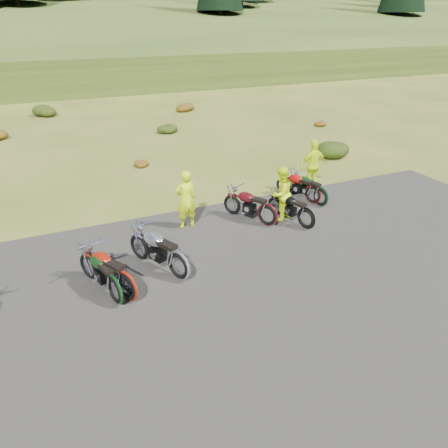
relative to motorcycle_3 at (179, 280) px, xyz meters
name	(u,v)px	position (x,y,z in m)	size (l,w,h in m)	color
ground	(242,265)	(1.76, -0.01, 0.00)	(300.00, 300.00, 0.00)	#434C19
gravel_pad	(281,306)	(1.76, -2.01, 0.00)	(20.00, 12.00, 0.04)	black
hill_slope	(58,69)	(1.76, 49.99, 0.00)	(300.00, 46.00, 3.00)	#334216
hill_plateau	(33,42)	(1.76, 109.99, 0.00)	(300.00, 90.00, 9.17)	#334216
shrub_3	(46,109)	(-1.54, 21.89, 0.46)	(1.56, 1.56, 0.92)	black
shrub_4	(140,162)	(1.36, 9.19, 0.23)	(0.77, 0.77, 0.45)	#622E0C
shrub_5	(167,128)	(4.26, 14.49, 0.31)	(1.03, 1.03, 0.61)	black
shrub_6	(184,106)	(7.16, 19.79, 0.38)	(1.30, 1.30, 0.77)	#622E0C
shrub_7	(334,146)	(10.06, 7.09, 0.46)	(1.56, 1.56, 0.92)	black
shrub_8	(318,122)	(12.96, 12.39, 0.23)	(0.77, 0.77, 0.45)	#622E0C
motorcycle_1	(128,301)	(-1.37, -0.36, 0.00)	(2.15, 0.72, 1.13)	maroon
motorcycle_2	(117,304)	(-1.64, -0.36, 0.00)	(2.02, 0.67, 1.06)	black
motorcycle_3	(179,280)	(0.00, 0.00, 0.00)	(2.24, 0.75, 1.18)	silver
motorcycle_4	(267,226)	(3.53, 1.78, 0.00)	(2.07, 0.69, 1.08)	#460B10
motorcycle_5	(305,229)	(4.51, 1.11, 0.00)	(1.94, 0.65, 1.01)	black
motorcycle_6	(312,204)	(5.85, 2.67, 0.00)	(1.95, 0.65, 1.02)	#A10E0B
motorcycle_7	(319,206)	(5.95, 2.39, 0.00)	(1.91, 0.64, 1.00)	black
person_middle	(186,200)	(1.20, 2.74, 0.92)	(0.67, 0.44, 1.83)	#C2DF0B
person_right_a	(281,194)	(4.13, 2.05, 0.87)	(0.85, 0.66, 1.75)	#C2DF0B
person_right_b	(313,166)	(6.59, 3.84, 0.95)	(1.11, 0.46, 1.89)	#C2DF0B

